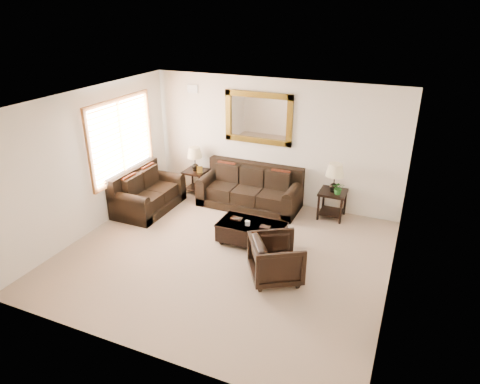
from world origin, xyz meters
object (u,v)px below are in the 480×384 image
at_px(end_table_left, 195,163).
at_px(end_table_right, 334,183).
at_px(loveseat, 146,195).
at_px(coffee_table, 252,231).
at_px(armchair, 276,257).
at_px(sofa, 250,191).

height_order(end_table_left, end_table_right, end_table_right).
xyz_separation_m(loveseat, end_table_right, (3.73, 1.16, 0.44)).
distance_m(loveseat, end_table_right, 3.94).
bearing_deg(coffee_table, armchair, -48.13).
height_order(loveseat, armchair, loveseat).
distance_m(end_table_right, coffee_table, 2.05).
bearing_deg(coffee_table, loveseat, 169.95).
xyz_separation_m(end_table_left, end_table_right, (3.18, -0.02, 0.05)).
xyz_separation_m(end_table_right, armchair, (-0.36, -2.50, -0.37)).
bearing_deg(end_table_right, sofa, -176.06).
relative_size(end_table_right, coffee_table, 0.97).
xyz_separation_m(end_table_left, coffee_table, (2.06, -1.66, -0.46)).
relative_size(loveseat, armchair, 1.96).
relative_size(loveseat, end_table_right, 1.33).
relative_size(loveseat, coffee_table, 1.28).
bearing_deg(end_table_left, end_table_right, -0.28).
relative_size(sofa, coffee_table, 1.78).
xyz_separation_m(loveseat, armchair, (3.38, -1.34, 0.07)).
xyz_separation_m(sofa, armchair, (1.40, -2.38, 0.08)).
bearing_deg(coffee_table, end_table_left, 141.56).
distance_m(sofa, end_table_right, 1.81).
xyz_separation_m(sofa, end_table_right, (1.75, 0.12, 0.44)).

